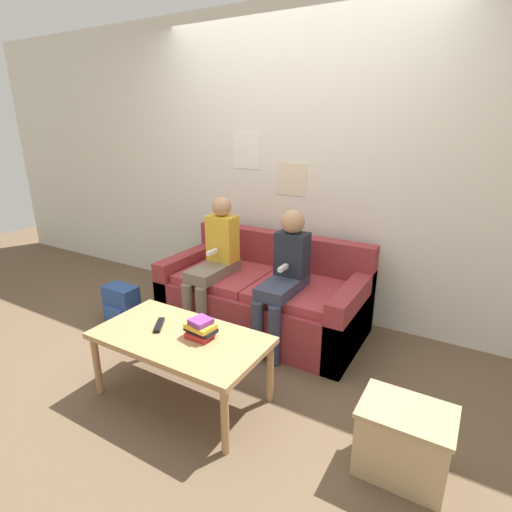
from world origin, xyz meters
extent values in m
plane|color=brown|center=(0.00, 0.00, 0.00)|extent=(10.00, 10.00, 0.00)
cube|color=silver|center=(0.00, 1.03, 1.30)|extent=(8.00, 0.06, 2.60)
cube|color=white|center=(-0.46, 1.00, 1.42)|extent=(0.28, 0.00, 0.32)
cube|color=beige|center=(0.00, 1.00, 1.20)|extent=(0.28, 0.00, 0.28)
cube|color=maroon|center=(0.00, 0.49, 0.19)|extent=(1.67, 0.82, 0.39)
cube|color=maroon|center=(0.00, 0.83, 0.57)|extent=(1.67, 0.14, 0.36)
cube|color=maroon|center=(-0.76, 0.49, 0.27)|extent=(0.14, 0.82, 0.55)
cube|color=maroon|center=(0.76, 0.49, 0.27)|extent=(0.14, 0.82, 0.55)
cube|color=#A1343A|center=(-0.34, 0.46, 0.42)|extent=(0.67, 0.66, 0.07)
cube|color=#A1343A|center=(0.34, 0.46, 0.42)|extent=(0.67, 0.66, 0.07)
cube|color=#AD7F51|center=(0.02, -0.56, 0.42)|extent=(1.07, 0.57, 0.04)
cylinder|color=#AD7F51|center=(-0.48, -0.80, 0.20)|extent=(0.04, 0.04, 0.40)
cylinder|color=#AD7F51|center=(0.51, -0.80, 0.20)|extent=(0.04, 0.04, 0.40)
cylinder|color=#AD7F51|center=(-0.48, -0.31, 0.20)|extent=(0.04, 0.04, 0.40)
cylinder|color=#AD7F51|center=(0.51, -0.31, 0.20)|extent=(0.04, 0.04, 0.40)
cylinder|color=#756656|center=(-0.44, 0.05, 0.23)|extent=(0.09, 0.09, 0.46)
cylinder|color=#756656|center=(-0.30, 0.05, 0.23)|extent=(0.09, 0.09, 0.46)
cube|color=#756656|center=(-0.37, 0.32, 0.50)|extent=(0.23, 0.51, 0.09)
cube|color=gold|center=(-0.37, 0.46, 0.74)|extent=(0.24, 0.16, 0.39)
sphere|color=tan|center=(-0.37, 0.46, 1.01)|extent=(0.16, 0.16, 0.16)
cube|color=white|center=(-0.37, 0.31, 0.67)|extent=(0.03, 0.12, 0.03)
cylinder|color=#33384C|center=(0.21, 0.05, 0.23)|extent=(0.09, 0.09, 0.46)
cylinder|color=#33384C|center=(0.35, 0.05, 0.23)|extent=(0.09, 0.09, 0.46)
cube|color=#33384C|center=(0.28, 0.32, 0.50)|extent=(0.23, 0.51, 0.09)
cube|color=#1E232D|center=(0.28, 0.46, 0.72)|extent=(0.24, 0.16, 0.33)
sphere|color=tan|center=(0.28, 0.46, 0.97)|extent=(0.18, 0.18, 0.18)
cube|color=white|center=(0.28, 0.31, 0.65)|extent=(0.03, 0.12, 0.03)
cube|color=black|center=(-0.17, -0.54, 0.45)|extent=(0.12, 0.17, 0.02)
cube|color=red|center=(0.14, -0.51, 0.46)|extent=(0.15, 0.12, 0.04)
cube|color=black|center=(0.14, -0.50, 0.49)|extent=(0.20, 0.12, 0.02)
cube|color=gold|center=(0.14, -0.51, 0.51)|extent=(0.18, 0.15, 0.03)
cube|color=#7A3389|center=(0.14, -0.50, 0.54)|extent=(0.13, 0.14, 0.03)
cube|color=tan|center=(1.34, -0.46, 0.17)|extent=(0.42, 0.30, 0.35)
cube|color=tan|center=(1.34, -0.46, 0.36)|extent=(0.44, 0.32, 0.02)
cube|color=#284789|center=(-1.12, -0.03, 0.16)|extent=(0.30, 0.17, 0.32)
cube|color=#3055A5|center=(-1.12, -0.13, 0.10)|extent=(0.21, 0.03, 0.13)
camera|label=1|loc=(1.50, -2.17, 1.68)|focal=28.00mm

